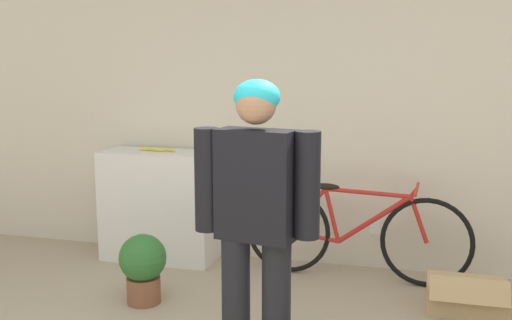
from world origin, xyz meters
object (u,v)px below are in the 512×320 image
(cardboard_box, at_px, (467,296))
(bicycle, at_px, (355,233))
(person, at_px, (256,211))
(banana, at_px, (158,149))
(potted_plant, at_px, (143,265))

(cardboard_box, bearing_deg, bicycle, 152.73)
(person, xyz_separation_m, cardboard_box, (1.19, 1.20, -0.83))
(banana, bearing_deg, cardboard_box, -11.30)
(banana, bearing_deg, bicycle, -2.71)
(bicycle, xyz_separation_m, banana, (-1.71, 0.08, 0.59))
(person, relative_size, cardboard_box, 3.03)
(banana, xyz_separation_m, cardboard_box, (2.53, -0.51, -0.86))
(person, distance_m, potted_plant, 1.45)
(person, distance_m, cardboard_box, 1.88)
(person, xyz_separation_m, potted_plant, (-1.04, 0.76, -0.66))
(person, distance_m, bicycle, 1.76)
(potted_plant, bearing_deg, cardboard_box, 11.24)
(banana, relative_size, potted_plant, 0.71)
(person, bearing_deg, cardboard_box, 54.48)
(person, relative_size, bicycle, 0.91)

